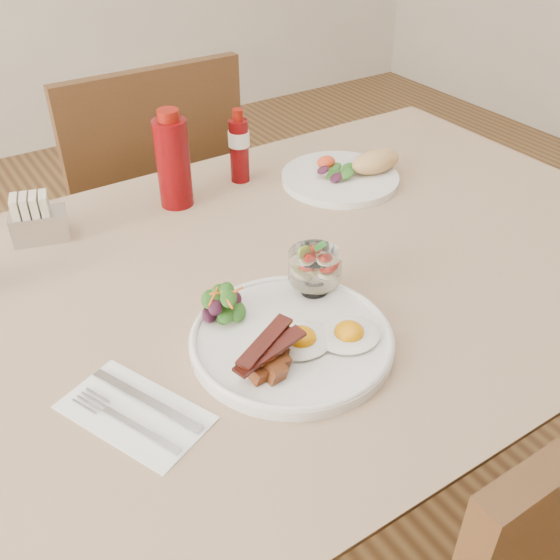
{
  "coord_description": "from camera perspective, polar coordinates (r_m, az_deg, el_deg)",
  "views": [
    {
      "loc": [
        -0.48,
        -0.69,
        1.33
      ],
      "look_at": [
        -0.09,
        -0.1,
        0.82
      ],
      "focal_mm": 40.0,
      "sensor_mm": 36.0,
      "label": 1
    }
  ],
  "objects": [
    {
      "name": "fried_eggs",
      "position": [
        0.84,
        4.15,
        -5.17
      ],
      "size": [
        0.17,
        0.12,
        0.02
      ],
      "rotation": [
        0.0,
        0.0,
        0.23
      ],
      "color": "silver",
      "rests_on": "main_plate"
    },
    {
      "name": "chair_far",
      "position": [
        1.65,
        -11.9,
        5.72
      ],
      "size": [
        0.42,
        0.42,
        0.93
      ],
      "color": "#4F3218",
      "rests_on": "ground"
    },
    {
      "name": "ketchup_bottle",
      "position": [
        1.17,
        -9.74,
        10.62
      ],
      "size": [
        0.07,
        0.07,
        0.18
      ],
      "rotation": [
        0.0,
        0.0,
        -0.23
      ],
      "color": "#610508",
      "rests_on": "table"
    },
    {
      "name": "fruit_cup",
      "position": [
        0.91,
        3.2,
        1.24
      ],
      "size": [
        0.08,
        0.08,
        0.08
      ],
      "rotation": [
        0.0,
        0.0,
        -0.25
      ],
      "color": "white",
      "rests_on": "main_plate"
    },
    {
      "name": "table",
      "position": [
        1.07,
        1.29,
        -2.55
      ],
      "size": [
        1.33,
        0.88,
        0.75
      ],
      "color": "#4F3218",
      "rests_on": "ground"
    },
    {
      "name": "hot_sauce_bottle",
      "position": [
        1.26,
        -3.76,
        12.05
      ],
      "size": [
        0.05,
        0.05,
        0.15
      ],
      "rotation": [
        0.0,
        0.0,
        0.37
      ],
      "color": "#610508",
      "rests_on": "table"
    },
    {
      "name": "second_plate",
      "position": [
        1.28,
        6.29,
        9.68
      ],
      "size": [
        0.25,
        0.24,
        0.06
      ],
      "rotation": [
        0.0,
        0.0,
        0.13
      ],
      "color": "silver",
      "rests_on": "table"
    },
    {
      "name": "napkin_cutlery",
      "position": [
        0.79,
        -13.03,
        -11.62
      ],
      "size": [
        0.17,
        0.21,
        0.01
      ],
      "rotation": [
        0.0,
        0.0,
        0.41
      ],
      "color": "white",
      "rests_on": "table"
    },
    {
      "name": "sugar_caddy",
      "position": [
        1.15,
        -21.31,
        5.04
      ],
      "size": [
        0.1,
        0.08,
        0.09
      ],
      "rotation": [
        0.0,
        0.0,
        -0.29
      ],
      "color": "silver",
      "rests_on": "table"
    },
    {
      "name": "side_salad",
      "position": [
        0.88,
        -5.15,
        -2.27
      ],
      "size": [
        0.08,
        0.07,
        0.04
      ],
      "rotation": [
        0.0,
        0.0,
        0.41
      ],
      "color": "#205416",
      "rests_on": "main_plate"
    },
    {
      "name": "main_plate",
      "position": [
        0.86,
        1.07,
        -5.53
      ],
      "size": [
        0.28,
        0.28,
        0.02
      ],
      "primitive_type": "cylinder",
      "color": "silver",
      "rests_on": "table"
    },
    {
      "name": "bacon_potato_pile",
      "position": [
        0.79,
        -1.03,
        -6.97
      ],
      "size": [
        0.11,
        0.07,
        0.04
      ],
      "rotation": [
        0.0,
        0.0,
        -0.17
      ],
      "color": "maroon",
      "rests_on": "main_plate"
    }
  ]
}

